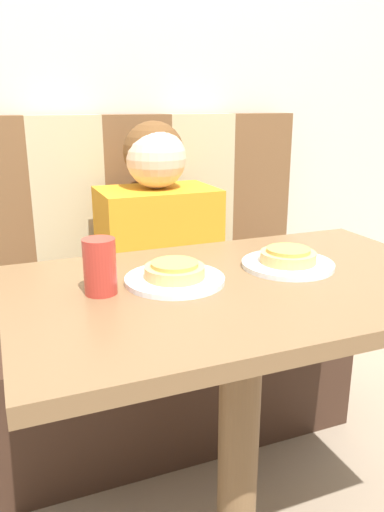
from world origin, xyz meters
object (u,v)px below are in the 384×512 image
at_px(pizza_left, 175,270).
at_px(pizza_right, 288,256).
at_px(plate_left, 175,280).
at_px(drinking_cup, 100,266).
at_px(person, 157,227).
at_px(plate_right, 288,264).

distance_m(pizza_left, pizza_right, 0.29).
relative_size(pizza_left, pizza_right, 1.00).
bearing_deg(plate_left, drinking_cup, -177.97).
relative_size(person, pizza_left, 4.83).
height_order(person, drinking_cup, person).
xyz_separation_m(plate_left, pizza_left, (0.00, -0.00, 0.02)).
distance_m(plate_left, pizza_left, 0.02).
bearing_deg(person, plate_left, -104.26).
height_order(pizza_left, pizza_right, same).
relative_size(plate_right, drinking_cup, 1.89).
bearing_deg(plate_right, pizza_left, -180.00).
relative_size(plate_left, plate_right, 1.00).
bearing_deg(plate_left, pizza_left, -14.04).
relative_size(person, drinking_cup, 5.50).
height_order(plate_left, pizza_right, pizza_right).
bearing_deg(pizza_left, plate_right, 0.00).
bearing_deg(plate_right, drinking_cup, -179.27).
distance_m(person, plate_left, 0.58).
relative_size(plate_left, pizza_right, 1.66).
relative_size(plate_right, pizza_left, 1.66).
xyz_separation_m(person, plate_right, (0.14, -0.56, 0.02)).
bearing_deg(drinking_cup, pizza_right, 0.73).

